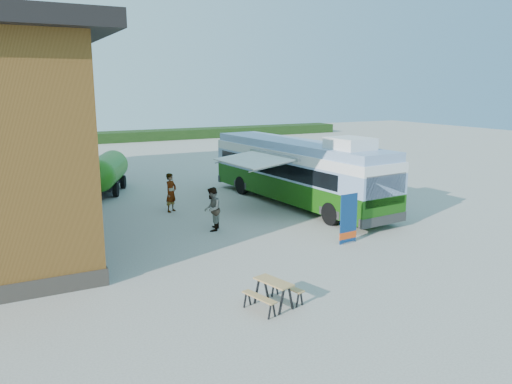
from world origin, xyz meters
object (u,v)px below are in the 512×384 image
picnic_table (274,287)px  person_b (212,209)px  slurry_tanker (107,171)px  person_a (171,193)px  bus (298,170)px  banner (348,223)px

picnic_table → person_b: person_b is taller
person_b → slurry_tanker: 9.46m
person_a → person_b: size_ratio=1.02×
bus → person_a: (-5.83, 1.37, -0.79)m
bus → slurry_tanker: 10.25m
person_b → picnic_table: bearing=21.9°
picnic_table → person_a: person_a is taller
person_a → person_b: person_a is taller
banner → slurry_tanker: (-5.91, 12.96, 0.43)m
person_b → slurry_tanker: slurry_tanker is taller
banner → person_a: banner is taller
person_a → slurry_tanker: (-1.73, 5.55, 0.30)m
picnic_table → person_a: size_ratio=0.83×
banner → person_a: (-4.19, 7.42, 0.13)m
bus → person_a: size_ratio=6.58×
person_a → banner: bearing=-95.8°
bus → person_b: bearing=-161.8°
bus → banner: bus is taller
picnic_table → person_b: 7.27m
banner → person_a: 8.52m
picnic_table → slurry_tanker: size_ratio=0.28×
picnic_table → slurry_tanker: (-0.92, 16.34, 0.65)m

